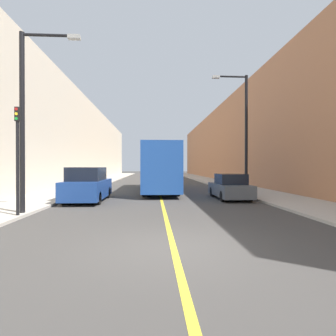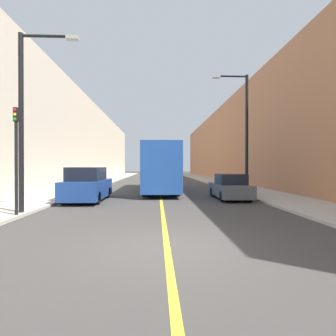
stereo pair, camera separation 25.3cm
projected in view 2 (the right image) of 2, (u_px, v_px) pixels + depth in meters
The scene contains 12 objects.
ground_plane at pixel (167, 248), 6.43m from camera, with size 200.00×200.00×0.00m, color #3F3D3A.
sidewalk_left at pixel (106, 180), 36.09m from camera, with size 3.53×72.00×0.12m, color #B2AA9E.
sidewalk_right at pixel (210, 180), 36.71m from camera, with size 3.53×72.00×0.12m, color #B2AA9E.
building_row_left at pixel (78, 141), 35.90m from camera, with size 4.00×72.00×10.94m, color beige.
building_row_right at pixel (237, 142), 36.84m from camera, with size 4.00×72.00×10.80m, color #B2724C.
road_center_line at pixel (159, 181), 36.40m from camera, with size 0.16×72.00×0.01m, color gold.
bus at pixel (160, 168), 21.11m from camera, with size 2.55×11.38×3.57m.
parked_suv_left at pixel (88, 185), 15.09m from camera, with size 1.98×4.65×1.96m.
car_right_near at pixel (230, 188), 16.06m from camera, with size 1.78×4.20×1.55m.
street_lamp_left at pixel (26, 110), 10.73m from camera, with size 2.44×0.24×7.34m.
street_lamp_right at pixel (244, 127), 17.63m from camera, with size 2.44×0.24×8.04m.
traffic_light at pixel (16, 156), 10.16m from camera, with size 0.16×0.18×4.17m.
Camera 2 is at (-0.25, -6.41, 2.01)m, focal length 28.00 mm.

